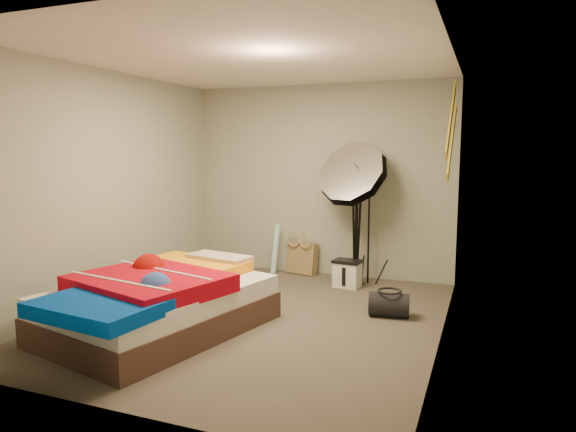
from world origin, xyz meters
The scene contains 15 objects.
floor centered at (0.00, 0.00, 0.00)m, with size 4.00×4.00×0.00m, color #534A40.
ceiling centered at (0.00, 0.00, 2.50)m, with size 4.00×4.00×0.00m, color silver.
wall_back centered at (0.00, 2.00, 1.25)m, with size 3.50×3.50×0.00m, color #969C8B.
wall_front centered at (0.00, -2.00, 1.25)m, with size 3.50×3.50×0.00m, color #969C8B.
wall_left centered at (-1.75, 0.00, 1.25)m, with size 4.00×4.00×0.00m, color #969C8B.
wall_right centered at (1.75, 0.00, 1.25)m, with size 4.00×4.00×0.00m, color #969C8B.
tote_bag centered at (-0.21, 1.90, 0.21)m, with size 0.42×0.13×0.42m, color #998055.
wrapping_roll centered at (-0.55, 1.80, 0.33)m, with size 0.08×0.08×0.66m, color #66C4E2.
camera_case centered at (0.54, 1.45, 0.15)m, with size 0.31×0.22×0.31m, color silver.
duffel_bag centered at (1.22, 0.52, 0.12)m, with size 0.24×0.24×0.39m, color black.
wall_stripe_upper centered at (1.73, 0.60, 1.95)m, with size 0.02×1.10×0.10m, color gold.
wall_stripe_lower centered at (1.73, 0.85, 1.75)m, with size 0.02×1.10×0.10m, color gold.
bed centered at (-0.66, -0.67, 0.29)m, with size 1.75×2.28×0.57m.
photo_umbrella centered at (0.55, 1.67, 1.33)m, with size 1.17×0.93×1.86m.
camera_tripod centered at (0.59, 1.67, 0.67)m, with size 0.08×0.08×1.18m.
Camera 1 is at (2.09, -4.46, 1.64)m, focal length 32.00 mm.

